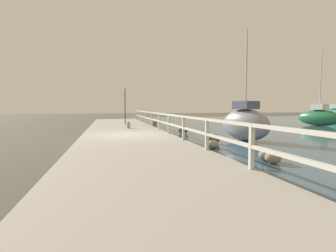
{
  "coord_description": "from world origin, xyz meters",
  "views": [
    {
      "loc": [
        -0.96,
        -13.32,
        1.71
      ],
      "look_at": [
        1.34,
        -3.32,
        0.97
      ],
      "focal_mm": 28.0,
      "sensor_mm": 36.0,
      "label": 1
    }
  ],
  "objects_px": {
    "mooring_bollard": "(129,125)",
    "sailboat_green": "(319,117)",
    "sailboat_gray": "(245,124)",
    "sailboat_teal": "(336,114)",
    "dock_lamp": "(125,97)"
  },
  "relations": [
    {
      "from": "mooring_bollard",
      "to": "sailboat_green",
      "type": "xyz_separation_m",
      "value": [
        17.5,
        2.93,
        0.28
      ]
    },
    {
      "from": "mooring_bollard",
      "to": "dock_lamp",
      "type": "height_order",
      "value": "dock_lamp"
    },
    {
      "from": "sailboat_teal",
      "to": "sailboat_green",
      "type": "bearing_deg",
      "value": -139.36
    },
    {
      "from": "dock_lamp",
      "to": "sailboat_green",
      "type": "distance_m",
      "value": 17.58
    },
    {
      "from": "sailboat_teal",
      "to": "sailboat_gray",
      "type": "xyz_separation_m",
      "value": [
        -19.77,
        -13.92,
        0.01
      ]
    },
    {
      "from": "sailboat_gray",
      "to": "sailboat_teal",
      "type": "bearing_deg",
      "value": 20.55
    },
    {
      "from": "mooring_bollard",
      "to": "sailboat_teal",
      "type": "relative_size",
      "value": 0.06
    },
    {
      "from": "sailboat_teal",
      "to": "sailboat_gray",
      "type": "bearing_deg",
      "value": -140.87
    },
    {
      "from": "sailboat_gray",
      "to": "sailboat_green",
      "type": "xyz_separation_m",
      "value": [
        12.04,
        8.17,
        -0.06
      ]
    },
    {
      "from": "mooring_bollard",
      "to": "sailboat_green",
      "type": "distance_m",
      "value": 17.74
    },
    {
      "from": "dock_lamp",
      "to": "sailboat_teal",
      "type": "relative_size",
      "value": 0.44
    },
    {
      "from": "sailboat_green",
      "to": "sailboat_gray",
      "type": "bearing_deg",
      "value": -162.26
    },
    {
      "from": "sailboat_teal",
      "to": "sailboat_green",
      "type": "height_order",
      "value": "sailboat_green"
    },
    {
      "from": "mooring_bollard",
      "to": "sailboat_green",
      "type": "bearing_deg",
      "value": 9.51
    },
    {
      "from": "sailboat_gray",
      "to": "sailboat_green",
      "type": "distance_m",
      "value": 14.55
    }
  ]
}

